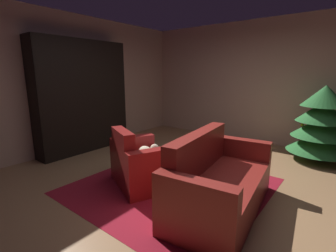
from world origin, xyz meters
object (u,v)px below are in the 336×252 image
Objects in this scene: coffee_table at (180,158)px; armchair_red at (140,165)px; decorated_tree at (321,123)px; bookshelf_unit at (89,98)px; couch_red at (218,183)px; book_stack_on_table at (179,152)px; bottle_on_table at (184,151)px.

armchair_red is at bearing -138.90° from coffee_table.
armchair_red is at bearing -124.37° from decorated_tree.
decorated_tree is (3.95, 2.14, -0.39)m from bookshelf_unit.
couch_red is at bearing -105.47° from decorated_tree.
decorated_tree is at bearing 55.63° from armchair_red.
bookshelf_unit reaches higher than book_stack_on_table.
bottle_on_table is at bearing -7.56° from bookshelf_unit.
couch_red is 2.65× the size of coffee_table.
armchair_red is 0.59m from book_stack_on_table.
bookshelf_unit is 4.51m from decorated_tree.
coffee_table is 0.24m from bottle_on_table.
bookshelf_unit reaches higher than armchair_red.
coffee_table is at bearing 44.69° from book_stack_on_table.
couch_red reaches higher than coffee_table.
bookshelf_unit is 2.29m from armchair_red.
book_stack_on_table is at bearing 40.96° from armchair_red.
armchair_red reaches higher than book_stack_on_table.
bookshelf_unit reaches higher than bottle_on_table.
couch_red is 0.64m from bottle_on_table.
bookshelf_unit is 10.23× the size of book_stack_on_table.
decorated_tree reaches higher than book_stack_on_table.
armchair_red is at bearing -16.77° from bookshelf_unit.
bottle_on_table reaches higher than coffee_table.
couch_red is at bearing -8.54° from bookshelf_unit.
bottle_on_table is at bearing 167.02° from couch_red.
coffee_table is at bearing 161.17° from couch_red.
armchair_red is 0.70m from bottle_on_table.
decorated_tree reaches higher than bottle_on_table.
book_stack_on_table is 0.16× the size of decorated_tree.
coffee_table is at bearing 41.10° from armchair_red.
book_stack_on_table is (-0.74, 0.23, 0.17)m from couch_red.
book_stack_on_table is at bearing 149.04° from bottle_on_table.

